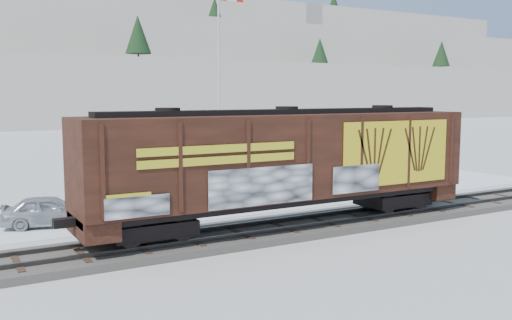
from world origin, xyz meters
TOP-DOWN VIEW (x-y plane):
  - ground at (0.00, 0.00)m, footprint 500.00×500.00m
  - rail_track at (0.00, 0.00)m, footprint 50.00×3.40m
  - parking_strip at (0.00, 7.50)m, footprint 40.00×8.00m
  - hopper_railcar at (-1.72, -0.01)m, footprint 16.83×3.06m
  - flagpole at (2.73, 14.98)m, footprint 2.30×0.90m
  - car_silver at (-9.95, 5.76)m, footprint 4.22×2.51m
  - car_white at (3.03, 6.87)m, footprint 4.72×2.72m
  - car_dark at (10.49, 6.57)m, footprint 5.23×3.68m

SIDE VIEW (x-z plane):
  - ground at x=0.00m, z-range 0.00..0.00m
  - parking_strip at x=0.00m, z-range 0.00..0.03m
  - rail_track at x=0.00m, z-range -0.07..0.36m
  - car_silver at x=-9.95m, z-range 0.03..1.38m
  - car_dark at x=10.49m, z-range 0.03..1.44m
  - car_white at x=3.03m, z-range 0.03..1.50m
  - hopper_railcar at x=-1.72m, z-range 0.68..5.28m
  - flagpole at x=2.73m, z-range -1.58..11.35m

